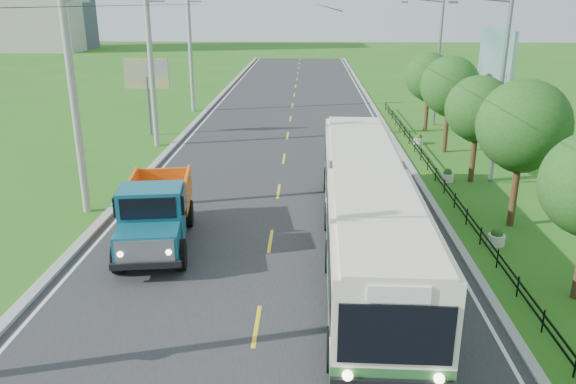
# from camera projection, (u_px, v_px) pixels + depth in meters

# --- Properties ---
(ground) EXTENTS (240.00, 240.00, 0.00)m
(ground) POSITION_uv_depth(u_px,v_px,m) (257.00, 326.00, 15.97)
(ground) COLOR #276718
(ground) RESTS_ON ground
(road) EXTENTS (14.00, 120.00, 0.02)m
(road) POSITION_uv_depth(u_px,v_px,m) (285.00, 150.00, 34.89)
(road) COLOR #28282B
(road) RESTS_ON ground
(curb_left) EXTENTS (0.40, 120.00, 0.15)m
(curb_left) POSITION_uv_depth(u_px,v_px,m) (170.00, 148.00, 35.12)
(curb_left) COLOR #9E9E99
(curb_left) RESTS_ON ground
(curb_right) EXTENTS (0.30, 120.00, 0.10)m
(curb_right) POSITION_uv_depth(u_px,v_px,m) (401.00, 151.00, 34.63)
(curb_right) COLOR #9E9E99
(curb_right) RESTS_ON ground
(edge_line_left) EXTENTS (0.12, 120.00, 0.00)m
(edge_line_left) POSITION_uv_depth(u_px,v_px,m) (179.00, 149.00, 35.11)
(edge_line_left) COLOR silver
(edge_line_left) RESTS_ON road
(edge_line_right) EXTENTS (0.12, 120.00, 0.00)m
(edge_line_right) POSITION_uv_depth(u_px,v_px,m) (393.00, 151.00, 34.66)
(edge_line_right) COLOR silver
(edge_line_right) RESTS_ON road
(centre_dash) EXTENTS (0.12, 2.20, 0.00)m
(centre_dash) POSITION_uv_depth(u_px,v_px,m) (257.00, 326.00, 15.96)
(centre_dash) COLOR yellow
(centre_dash) RESTS_ON road
(railing_right) EXTENTS (0.04, 40.00, 0.60)m
(railing_right) POSITION_uv_depth(u_px,v_px,m) (436.00, 175.00, 28.85)
(railing_right) COLOR black
(railing_right) RESTS_ON ground
(pole_near) EXTENTS (3.51, 0.32, 10.00)m
(pole_near) POSITION_uv_depth(u_px,v_px,m) (74.00, 96.00, 23.13)
(pole_near) COLOR gray
(pole_near) RESTS_ON ground
(pole_mid) EXTENTS (3.51, 0.32, 10.00)m
(pole_mid) POSITION_uv_depth(u_px,v_px,m) (152.00, 65.00, 34.49)
(pole_mid) COLOR gray
(pole_mid) RESTS_ON ground
(pole_far) EXTENTS (3.51, 0.32, 10.00)m
(pole_far) POSITION_uv_depth(u_px,v_px,m) (191.00, 49.00, 45.84)
(pole_far) COLOR gray
(pole_far) RESTS_ON ground
(tree_third) EXTENTS (3.60, 3.62, 6.00)m
(tree_third) POSITION_uv_depth(u_px,v_px,m) (523.00, 130.00, 22.05)
(tree_third) COLOR #382314
(tree_third) RESTS_ON ground
(tree_fourth) EXTENTS (3.24, 3.31, 5.40)m
(tree_fourth) POSITION_uv_depth(u_px,v_px,m) (478.00, 112.00, 27.86)
(tree_fourth) COLOR #382314
(tree_fourth) RESTS_ON ground
(tree_fifth) EXTENTS (3.48, 3.52, 5.80)m
(tree_fifth) POSITION_uv_depth(u_px,v_px,m) (450.00, 89.00, 33.45)
(tree_fifth) COLOR #382314
(tree_fifth) RESTS_ON ground
(tree_back) EXTENTS (3.30, 3.36, 5.50)m
(tree_back) POSITION_uv_depth(u_px,v_px,m) (429.00, 79.00, 39.19)
(tree_back) COLOR #382314
(tree_back) RESTS_ON ground
(streetlight_mid) EXTENTS (3.02, 0.20, 9.07)m
(streetlight_mid) POSITION_uv_depth(u_px,v_px,m) (498.00, 86.00, 27.28)
(streetlight_mid) COLOR slate
(streetlight_mid) RESTS_ON ground
(streetlight_far) EXTENTS (3.02, 0.20, 9.07)m
(streetlight_far) POSITION_uv_depth(u_px,v_px,m) (437.00, 58.00, 40.52)
(streetlight_far) COLOR slate
(streetlight_far) RESTS_ON ground
(planter_near) EXTENTS (0.64, 0.64, 0.67)m
(planter_near) POSITION_uv_depth(u_px,v_px,m) (496.00, 238.00, 21.26)
(planter_near) COLOR silver
(planter_near) RESTS_ON ground
(planter_mid) EXTENTS (0.64, 0.64, 0.67)m
(planter_mid) POSITION_uv_depth(u_px,v_px,m) (447.00, 176.00, 28.83)
(planter_mid) COLOR silver
(planter_mid) RESTS_ON ground
(planter_far) EXTENTS (0.64, 0.64, 0.67)m
(planter_far) POSITION_uv_depth(u_px,v_px,m) (419.00, 140.00, 36.40)
(planter_far) COLOR silver
(planter_far) RESTS_ON ground
(billboard_left) EXTENTS (3.00, 0.20, 5.20)m
(billboard_left) POSITION_uv_depth(u_px,v_px,m) (147.00, 79.00, 37.76)
(billboard_left) COLOR slate
(billboard_left) RESTS_ON ground
(billboard_right) EXTENTS (0.24, 6.00, 7.30)m
(billboard_right) POSITION_uv_depth(u_px,v_px,m) (495.00, 64.00, 32.76)
(billboard_right) COLOR slate
(billboard_right) RESTS_ON ground
(bus) EXTENTS (3.14, 17.15, 3.30)m
(bus) POSITION_uv_depth(u_px,v_px,m) (366.00, 202.00, 20.00)
(bus) COLOR #2A692E
(bus) RESTS_ON ground
(dump_truck) EXTENTS (3.15, 6.42, 2.59)m
(dump_truck) POSITION_uv_depth(u_px,v_px,m) (155.00, 209.00, 20.83)
(dump_truck) COLOR #125B70
(dump_truck) RESTS_ON ground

